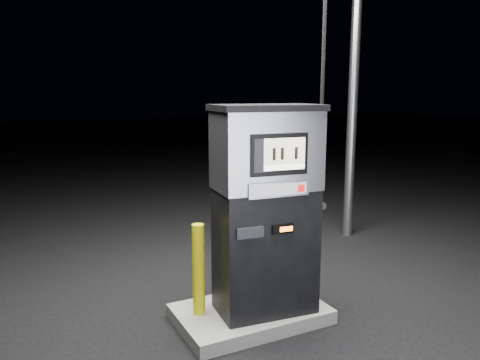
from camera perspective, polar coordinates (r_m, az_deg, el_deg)
name	(u,v)px	position (r m, az deg, el deg)	size (l,w,h in m)	color
ground	(250,320)	(5.38, 1.28, -16.71)	(80.00, 80.00, 0.00)	black
pump_island	(250,314)	(5.34, 1.28, -15.99)	(1.60, 1.00, 0.15)	slate
fuel_dispenser	(266,208)	(4.89, 3.20, -3.45)	(1.24, 0.76, 4.56)	black
bollard_left	(199,270)	(5.01, -5.07, -10.82)	(0.13, 0.13, 0.98)	#D4CE0B
bollard_right	(303,272)	(5.27, 7.71, -11.03)	(0.10, 0.10, 0.77)	#D4CE0B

